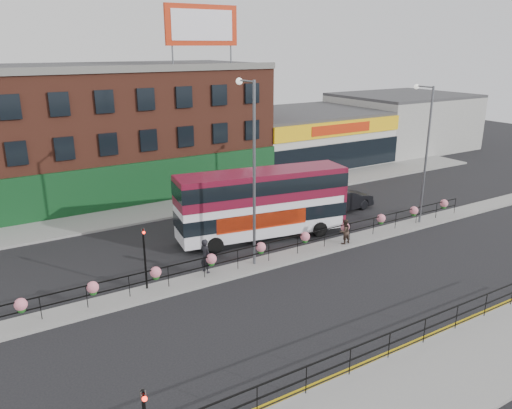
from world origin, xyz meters
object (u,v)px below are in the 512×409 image
car (343,200)px  pedestrian_b (344,231)px  pedestrian_a (205,256)px  lamp_column_east (425,143)px  double_decker_bus (263,197)px  lamp_column_west (252,159)px

car → pedestrian_b: 6.89m
pedestrian_a → lamp_column_east: lamp_column_east is taller
pedestrian_a → pedestrian_b: 9.04m
pedestrian_a → lamp_column_east: 16.64m
car → pedestrian_a: bearing=103.9°
car → pedestrian_b: (-4.46, -5.25, 0.11)m
pedestrian_b → lamp_column_east: 8.44m
double_decker_bus → lamp_column_west: lamp_column_west is taller
car → lamp_column_east: lamp_column_east is taller
double_decker_bus → pedestrian_b: (3.52, -3.76, -1.76)m
double_decker_bus → car: size_ratio=2.18×
car → lamp_column_west: 12.79m
lamp_column_west → lamp_column_east: size_ratio=1.09×
pedestrian_a → lamp_column_west: lamp_column_west is taller
double_decker_bus → pedestrian_a: size_ratio=5.89×
pedestrian_a → pedestrian_b: pedestrian_a is taller
car → lamp_column_east: (2.56, -4.76, 4.77)m
double_decker_bus → lamp_column_west: bearing=-130.6°
car → pedestrian_a: pedestrian_a is taller
lamp_column_west → pedestrian_a: bearing=176.2°
double_decker_bus → lamp_column_east: bearing=-17.3°
car → double_decker_bus: bearing=96.1°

